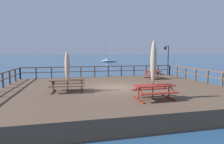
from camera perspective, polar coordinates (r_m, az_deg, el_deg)
name	(u,v)px	position (r m, az deg, el deg)	size (l,w,h in m)	color
ground_plane	(115,99)	(13.15, 0.85, -8.51)	(600.00, 600.00, 0.00)	navy
wooden_deck	(115,93)	(13.04, 0.86, -6.68)	(15.68, 11.89, 0.86)	brown
railing_waterside_far	(102,70)	(18.49, -3.31, 0.75)	(15.48, 0.10, 1.09)	brown
railing_side_right	(208,74)	(16.41, 27.98, -0.64)	(0.10, 11.69, 1.09)	brown
picnic_table_front_right	(68,83)	(11.76, -13.87, -3.33)	(2.23, 1.56, 0.78)	brown
picnic_table_back_left	(154,89)	(9.80, 13.19, -5.19)	(2.15, 1.46, 0.78)	maroon
picnic_table_back_right	(154,73)	(17.59, 13.02, -0.25)	(1.53, 1.83, 0.78)	maroon
patio_umbrella_tall_back_left	(67,66)	(11.61, -13.94, 1.79)	(0.32, 0.32, 2.55)	#4C3828
patio_umbrella_short_mid	(153,62)	(9.67, 12.93, 3.07)	(0.32, 0.32, 3.10)	#4C3828
patio_umbrella_tall_back_right	(155,58)	(17.46, 13.36, 4.28)	(0.32, 0.32, 3.06)	#4C3828
lamp_post_hooked	(167,56)	(20.15, 16.96, 4.88)	(0.66, 0.35, 3.20)	black
sailboat_distant	(110,61)	(64.13, -0.77, 3.63)	(6.21, 2.75, 7.72)	silver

